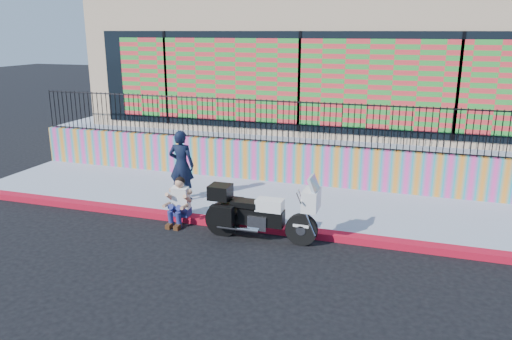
% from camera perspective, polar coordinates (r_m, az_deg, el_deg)
% --- Properties ---
extents(ground, '(90.00, 90.00, 0.00)m').
position_cam_1_polar(ground, '(11.17, -0.28, -6.80)').
color(ground, black).
rests_on(ground, ground).
extents(red_curb, '(16.00, 0.30, 0.15)m').
position_cam_1_polar(red_curb, '(11.14, -0.28, -6.44)').
color(red_curb, red).
rests_on(red_curb, ground).
extents(sidewalk, '(16.00, 3.00, 0.15)m').
position_cam_1_polar(sidewalk, '(12.61, 2.08, -3.75)').
color(sidewalk, '#969FB4').
rests_on(sidewalk, ground).
extents(mural_wall, '(16.00, 0.20, 1.10)m').
position_cam_1_polar(mural_wall, '(13.91, 3.93, 0.78)').
color(mural_wall, '#EE3E9E').
rests_on(mural_wall, sidewalk).
extents(metal_fence, '(15.80, 0.04, 1.20)m').
position_cam_1_polar(metal_fence, '(13.66, 4.02, 5.44)').
color(metal_fence, black).
rests_on(metal_fence, mural_wall).
extents(elevated_platform, '(16.00, 10.00, 1.25)m').
position_cam_1_polar(elevated_platform, '(18.79, 7.77, 4.36)').
color(elevated_platform, '#969FB4').
rests_on(elevated_platform, ground).
extents(storefront_building, '(14.00, 8.06, 4.00)m').
position_cam_1_polar(storefront_building, '(18.24, 7.95, 12.34)').
color(storefront_building, '#CCAF88').
rests_on(storefront_building, elevated_platform).
extents(police_motorcycle, '(2.40, 0.79, 1.49)m').
position_cam_1_polar(police_motorcycle, '(10.44, 0.37, -4.75)').
color(police_motorcycle, black).
rests_on(police_motorcycle, ground).
extents(police_officer, '(0.67, 0.47, 1.77)m').
position_cam_1_polar(police_officer, '(12.53, -8.51, 0.54)').
color(police_officer, black).
rests_on(police_officer, sidewalk).
extents(seated_man, '(0.54, 0.71, 1.06)m').
position_cam_1_polar(seated_man, '(11.43, -8.88, -4.04)').
color(seated_man, navy).
rests_on(seated_man, ground).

